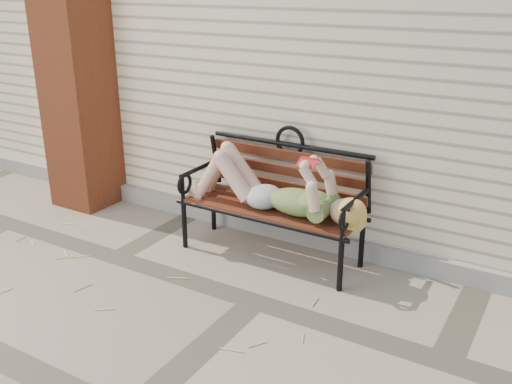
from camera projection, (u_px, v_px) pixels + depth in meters
The scene contains 7 objects.
ground at pixel (255, 302), 3.81m from camera, with size 80.00×80.00×0.00m, color gray.
house_wall at pixel (408, 34), 5.69m from camera, with size 8.00×4.00×3.00m, color #F2E6BD.
foundation_strip at pixel (317, 238), 4.56m from camera, with size 8.00×0.10×0.15m, color gray.
brick_pillar at pixel (79, 99), 5.15m from camera, with size 0.50×0.50×2.00m, color #A14724.
garden_bench at pixel (276, 187), 4.31m from camera, with size 1.51×0.60×0.98m.
reading_woman at pixel (270, 188), 4.19m from camera, with size 1.42×0.32×0.45m.
straw_scatter at pixel (126, 294), 3.88m from camera, with size 2.59×1.70×0.01m.
Camera 1 is at (1.69, -2.84, 2.04)m, focal length 40.00 mm.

